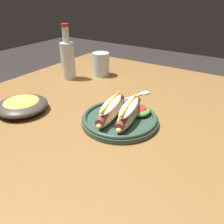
# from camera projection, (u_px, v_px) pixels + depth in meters

# --- Properties ---
(dining_table) EXTENTS (1.31, 1.00, 0.74)m
(dining_table) POSITION_uv_depth(u_px,v_px,m) (87.00, 131.00, 0.86)
(dining_table) COLOR olive
(dining_table) RESTS_ON ground_plane
(hot_dog_plate) EXTENTS (0.25, 0.25, 0.08)m
(hot_dog_plate) POSITION_uv_depth(u_px,v_px,m) (121.00, 115.00, 0.73)
(hot_dog_plate) COLOR #334C3D
(hot_dog_plate) RESTS_ON dining_table
(fork) EXTENTS (0.12, 0.06, 0.00)m
(fork) POSITION_uv_depth(u_px,v_px,m) (139.00, 95.00, 0.93)
(fork) COLOR silver
(fork) RESTS_ON dining_table
(water_cup) EXTENTS (0.08, 0.08, 0.11)m
(water_cup) POSITION_uv_depth(u_px,v_px,m) (101.00, 64.00, 1.12)
(water_cup) COLOR silver
(water_cup) RESTS_ON dining_table
(glass_bottle) EXTENTS (0.07, 0.07, 0.25)m
(glass_bottle) POSITION_uv_depth(u_px,v_px,m) (68.00, 59.00, 1.06)
(glass_bottle) COLOR silver
(glass_bottle) RESTS_ON dining_table
(side_bowl) EXTENTS (0.18, 0.18, 0.05)m
(side_bowl) POSITION_uv_depth(u_px,v_px,m) (22.00, 105.00, 0.80)
(side_bowl) COLOR #423833
(side_bowl) RESTS_ON dining_table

